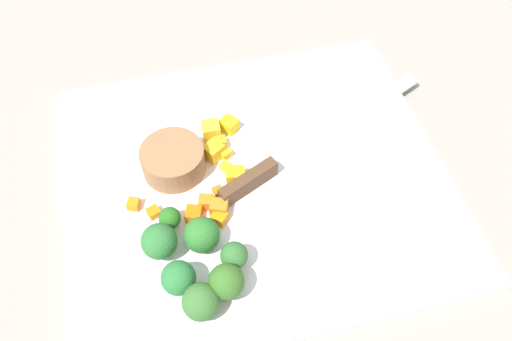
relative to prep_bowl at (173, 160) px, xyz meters
name	(u,v)px	position (x,y,z in m)	size (l,w,h in m)	color
ground_plane	(256,181)	(-0.09, 0.03, -0.03)	(4.00, 4.00, 0.00)	gray
cutting_board	(256,178)	(-0.09, 0.03, -0.02)	(0.44, 0.39, 0.01)	white
prep_bowl	(173,160)	(0.00, 0.00, 0.00)	(0.07, 0.07, 0.03)	olive
chef_knife	(285,159)	(-0.13, 0.02, -0.01)	(0.30, 0.15, 0.02)	silver
carrot_dice_0	(206,202)	(-0.03, 0.06, -0.01)	(0.02, 0.01, 0.01)	orange
carrot_dice_1	(218,191)	(-0.04, 0.05, -0.01)	(0.01, 0.01, 0.01)	orange
carrot_dice_2	(154,212)	(0.03, 0.06, -0.01)	(0.01, 0.01, 0.01)	orange
carrot_dice_3	(219,208)	(-0.04, 0.07, -0.01)	(0.02, 0.02, 0.02)	orange
carrot_dice_4	(219,218)	(-0.04, 0.08, -0.01)	(0.01, 0.02, 0.01)	orange
carrot_dice_5	(194,214)	(-0.01, 0.07, -0.01)	(0.02, 0.02, 0.01)	orange
carrot_dice_6	(134,204)	(0.05, 0.04, -0.01)	(0.01, 0.01, 0.01)	orange
pepper_dice_0	(211,131)	(-0.05, -0.04, -0.01)	(0.02, 0.02, 0.02)	yellow
pepper_dice_1	(221,143)	(-0.06, -0.02, -0.01)	(0.01, 0.01, 0.01)	yellow
pepper_dice_2	(226,167)	(-0.06, 0.02, -0.01)	(0.01, 0.01, 0.01)	yellow
pepper_dice_3	(229,125)	(-0.08, -0.05, -0.01)	(0.02, 0.02, 0.02)	yellow
pepper_dice_4	(214,151)	(-0.05, -0.01, -0.01)	(0.02, 0.02, 0.02)	yellow
pepper_dice_5	(225,153)	(-0.06, 0.00, -0.01)	(0.01, 0.01, 0.01)	yellow
pepper_dice_6	(236,176)	(-0.07, 0.03, -0.01)	(0.02, 0.02, 0.02)	yellow
broccoli_floret_0	(202,235)	(-0.01, 0.11, 0.00)	(0.04, 0.04, 0.04)	#94B55C
broccoli_floret_1	(201,302)	(0.00, 0.18, 0.00)	(0.04, 0.04, 0.04)	#95B46B
broccoli_floret_2	(178,278)	(0.02, 0.15, 0.00)	(0.04, 0.04, 0.04)	#95B462
broccoli_floret_3	(226,282)	(-0.03, 0.17, 0.01)	(0.04, 0.04, 0.04)	#94B15D
broccoli_floret_4	(159,242)	(0.03, 0.11, 0.01)	(0.04, 0.04, 0.04)	#98C25B
broccoli_floret_5	(234,256)	(-0.04, 0.14, 0.00)	(0.03, 0.03, 0.03)	#90BC6C
broccoli_floret_6	(170,218)	(0.01, 0.08, 0.00)	(0.02, 0.02, 0.03)	#84C068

